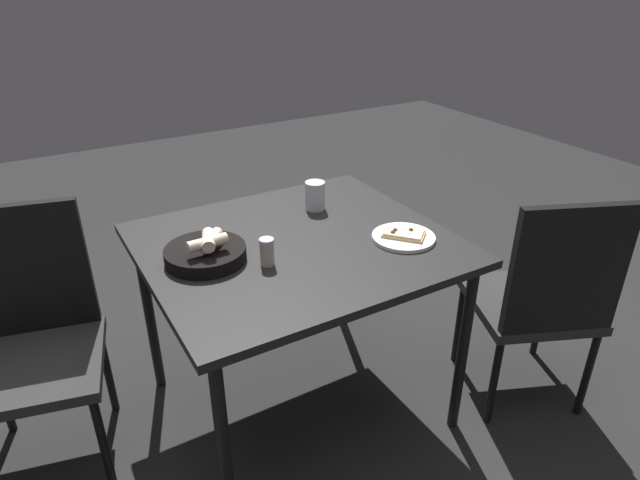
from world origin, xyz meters
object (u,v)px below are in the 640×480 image
Objects in this scene: dining_table at (297,258)px; bread_basket at (206,252)px; pizza_plate at (403,236)px; chair_near at (31,328)px; beer_glass at (315,197)px; pepper_shaker at (267,253)px; chair_far at (544,294)px.

dining_table is 0.34m from bread_basket.
bread_basket is (0.32, -0.03, 0.10)m from dining_table.
dining_table is 4.68× the size of pizza_plate.
pizza_plate is at bearing 158.51° from chair_near.
beer_glass is at bearing -160.39° from bread_basket.
pepper_shaker is (0.49, -0.08, 0.03)m from pizza_plate.
beer_glass is 0.47m from pepper_shaker.
bread_basket is at bearing 153.81° from chair_near.
dining_table is 3.93× the size of bread_basket.
pizza_plate is 0.84× the size of bread_basket.
dining_table is at bearing 46.89° from beer_glass.
chair_far is (-0.97, 0.35, -0.28)m from pepper_shaker.
bread_basket is 0.29× the size of chair_far.
pizza_plate is 0.50m from pepper_shaker.
pizza_plate is 2.41× the size of pepper_shaker.
bread_basket is 0.67m from chair_near.
chair_far is at bearing 156.16° from chair_near.
dining_table is at bearing -28.07° from pizza_plate.
chair_near is at bearing -26.19° from bread_basket.
chair_near is at bearing -21.49° from pizza_plate.
beer_glass reaches higher than dining_table.
pepper_shaker is (0.36, 0.31, -0.01)m from beer_glass.
bread_basket is 1.25m from chair_far.
pepper_shaker is at bearing 142.68° from bread_basket.
beer_glass reaches higher than bread_basket.
pizza_plate is at bearing 151.93° from dining_table.
pepper_shaker is at bearing -19.76° from chair_far.
chair_near is at bearing -4.61° from beer_glass.
dining_table is 9.30× the size of beer_glass.
pepper_shaker is (-0.16, 0.12, 0.01)m from bread_basket.
pizza_plate is 0.24× the size of chair_far.
chair_near reaches higher than pizza_plate.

